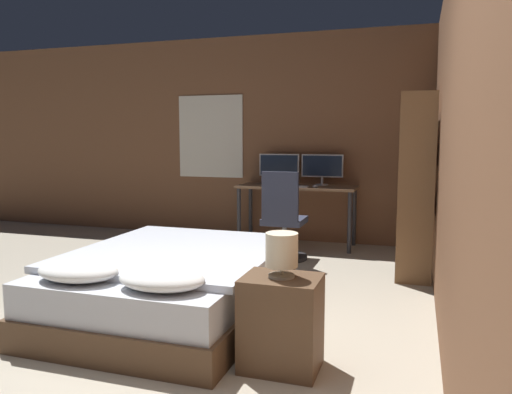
{
  "coord_description": "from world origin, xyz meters",
  "views": [
    {
      "loc": [
        1.53,
        -2.23,
        1.38
      ],
      "look_at": [
        -0.06,
        2.69,
        0.75
      ],
      "focal_mm": 35.0,
      "sensor_mm": 36.0,
      "label": 1
    }
  ],
  "objects_px": {
    "desk": "(297,194)",
    "office_chair": "(283,225)",
    "bedside_lamp": "(282,251)",
    "bed": "(172,284)",
    "monitor_left": "(279,166)",
    "computer_mouse": "(315,186)",
    "keyboard": "(294,186)",
    "nightstand": "(281,323)",
    "monitor_right": "(322,167)",
    "bookshelf": "(417,179)"
  },
  "relations": [
    {
      "from": "bed",
      "to": "bookshelf",
      "type": "bearing_deg",
      "value": 44.58
    },
    {
      "from": "desk",
      "to": "office_chair",
      "type": "bearing_deg",
      "value": -87.98
    },
    {
      "from": "nightstand",
      "to": "desk",
      "type": "relative_size",
      "value": 0.38
    },
    {
      "from": "bed",
      "to": "keyboard",
      "type": "height_order",
      "value": "keyboard"
    },
    {
      "from": "bedside_lamp",
      "to": "office_chair",
      "type": "bearing_deg",
      "value": 104.62
    },
    {
      "from": "bedside_lamp",
      "to": "monitor_right",
      "type": "height_order",
      "value": "monitor_right"
    },
    {
      "from": "monitor_left",
      "to": "office_chair",
      "type": "bearing_deg",
      "value": -71.89
    },
    {
      "from": "keyboard",
      "to": "bookshelf",
      "type": "distance_m",
      "value": 1.67
    },
    {
      "from": "monitor_right",
      "to": "keyboard",
      "type": "distance_m",
      "value": 0.5
    },
    {
      "from": "keyboard",
      "to": "computer_mouse",
      "type": "relative_size",
      "value": 5.12
    },
    {
      "from": "nightstand",
      "to": "desk",
      "type": "height_order",
      "value": "desk"
    },
    {
      "from": "nightstand",
      "to": "monitor_left",
      "type": "height_order",
      "value": "monitor_left"
    },
    {
      "from": "desk",
      "to": "office_chair",
      "type": "relative_size",
      "value": 1.48
    },
    {
      "from": "bed",
      "to": "office_chair",
      "type": "xyz_separation_m",
      "value": [
        0.35,
        1.98,
        0.14
      ]
    },
    {
      "from": "monitor_left",
      "to": "bookshelf",
      "type": "bearing_deg",
      "value": -35.1
    },
    {
      "from": "bedside_lamp",
      "to": "monitor_right",
      "type": "relative_size",
      "value": 0.5
    },
    {
      "from": "computer_mouse",
      "to": "office_chair",
      "type": "height_order",
      "value": "office_chair"
    },
    {
      "from": "nightstand",
      "to": "monitor_left",
      "type": "distance_m",
      "value": 3.71
    },
    {
      "from": "monitor_left",
      "to": "keyboard",
      "type": "relative_size",
      "value": 1.48
    },
    {
      "from": "desk",
      "to": "monitor_left",
      "type": "relative_size",
      "value": 2.81
    },
    {
      "from": "monitor_left",
      "to": "bed",
      "type": "bearing_deg",
      "value": -90.86
    },
    {
      "from": "desk",
      "to": "keyboard",
      "type": "bearing_deg",
      "value": -90.0
    },
    {
      "from": "bed",
      "to": "office_chair",
      "type": "height_order",
      "value": "office_chair"
    },
    {
      "from": "bedside_lamp",
      "to": "computer_mouse",
      "type": "bearing_deg",
      "value": 97.7
    },
    {
      "from": "office_chair",
      "to": "desk",
      "type": "bearing_deg",
      "value": 92.02
    },
    {
      "from": "monitor_right",
      "to": "keyboard",
      "type": "height_order",
      "value": "monitor_right"
    },
    {
      "from": "desk",
      "to": "office_chair",
      "type": "xyz_separation_m",
      "value": [
        0.03,
        -0.77,
        -0.27
      ]
    },
    {
      "from": "monitor_right",
      "to": "office_chair",
      "type": "height_order",
      "value": "monitor_right"
    },
    {
      "from": "nightstand",
      "to": "computer_mouse",
      "type": "bearing_deg",
      "value": 97.7
    },
    {
      "from": "desk",
      "to": "monitor_right",
      "type": "distance_m",
      "value": 0.47
    },
    {
      "from": "bed",
      "to": "bookshelf",
      "type": "height_order",
      "value": "bookshelf"
    },
    {
      "from": "monitor_right",
      "to": "office_chair",
      "type": "distance_m",
      "value": 1.15
    },
    {
      "from": "bedside_lamp",
      "to": "computer_mouse",
      "type": "xyz_separation_m",
      "value": [
        -0.43,
        3.16,
        0.07
      ]
    },
    {
      "from": "monitor_left",
      "to": "computer_mouse",
      "type": "height_order",
      "value": "monitor_left"
    },
    {
      "from": "nightstand",
      "to": "monitor_right",
      "type": "relative_size",
      "value": 1.06
    },
    {
      "from": "bed",
      "to": "nightstand",
      "type": "distance_m",
      "value": 1.18
    },
    {
      "from": "keyboard",
      "to": "desk",
      "type": "bearing_deg",
      "value": 90.0
    },
    {
      "from": "bed",
      "to": "computer_mouse",
      "type": "xyz_separation_m",
      "value": [
        0.6,
        2.58,
        0.53
      ]
    },
    {
      "from": "bed",
      "to": "keyboard",
      "type": "xyz_separation_m",
      "value": [
        0.33,
        2.58,
        0.52
      ]
    },
    {
      "from": "desk",
      "to": "monitor_left",
      "type": "bearing_deg",
      "value": 147.7
    },
    {
      "from": "monitor_left",
      "to": "bookshelf",
      "type": "relative_size",
      "value": 0.3
    },
    {
      "from": "bedside_lamp",
      "to": "desk",
      "type": "xyz_separation_m",
      "value": [
        -0.7,
        3.33,
        -0.05
      ]
    },
    {
      "from": "bed",
      "to": "monitor_left",
      "type": "bearing_deg",
      "value": 89.14
    },
    {
      "from": "nightstand",
      "to": "monitor_right",
      "type": "bearing_deg",
      "value": 96.7
    },
    {
      "from": "monitor_left",
      "to": "keyboard",
      "type": "bearing_deg",
      "value": -51.39
    },
    {
      "from": "bedside_lamp",
      "to": "keyboard",
      "type": "xyz_separation_m",
      "value": [
        -0.7,
        3.16,
        0.06
      ]
    },
    {
      "from": "keyboard",
      "to": "computer_mouse",
      "type": "height_order",
      "value": "computer_mouse"
    },
    {
      "from": "bed",
      "to": "monitor_left",
      "type": "distance_m",
      "value": 3.02
    },
    {
      "from": "bed",
      "to": "nightstand",
      "type": "relative_size",
      "value": 3.47
    },
    {
      "from": "bedside_lamp",
      "to": "monitor_right",
      "type": "xyz_separation_m",
      "value": [
        -0.41,
        3.51,
        0.28
      ]
    }
  ]
}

